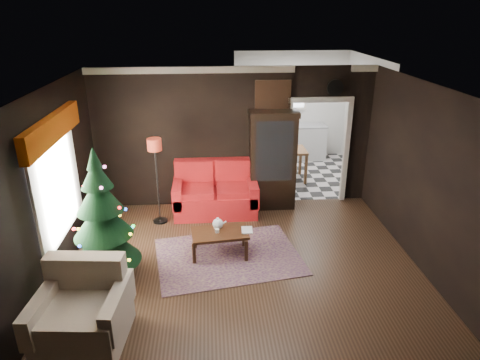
{
  "coord_description": "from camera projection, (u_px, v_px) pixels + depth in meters",
  "views": [
    {
      "loc": [
        -0.49,
        -5.63,
        3.8
      ],
      "look_at": [
        0.0,
        0.9,
        1.15
      ],
      "focal_mm": 31.83,
      "sensor_mm": 36.0,
      "label": 1
    }
  ],
  "objects": [
    {
      "name": "floor",
      "position": [
        244.0,
        269.0,
        6.66
      ],
      "size": [
        5.5,
        5.5,
        0.0
      ],
      "primitive_type": "plane",
      "color": "black",
      "rests_on": "ground"
    },
    {
      "name": "ceiling",
      "position": [
        245.0,
        90.0,
        5.61
      ],
      "size": [
        5.5,
        5.5,
        0.0
      ],
      "primitive_type": "plane",
      "rotation": [
        3.14,
        0.0,
        0.0
      ],
      "color": "white",
      "rests_on": "ground"
    },
    {
      "name": "wall_back",
      "position": [
        234.0,
        138.0,
        8.45
      ],
      "size": [
        5.5,
        0.0,
        5.5
      ],
      "primitive_type": "plane",
      "rotation": [
        1.57,
        0.0,
        0.0
      ],
      "color": "black",
      "rests_on": "ground"
    },
    {
      "name": "wall_front",
      "position": [
        268.0,
        296.0,
        3.83
      ],
      "size": [
        5.5,
        0.0,
        5.5
      ],
      "primitive_type": "plane",
      "rotation": [
        -1.57,
        0.0,
        0.0
      ],
      "color": "black",
      "rests_on": "ground"
    },
    {
      "name": "wall_left",
      "position": [
        49.0,
        193.0,
        5.94
      ],
      "size": [
        0.0,
        5.5,
        5.5
      ],
      "primitive_type": "plane",
      "rotation": [
        1.57,
        0.0,
        1.57
      ],
      "color": "black",
      "rests_on": "ground"
    },
    {
      "name": "wall_right",
      "position": [
        428.0,
        182.0,
        6.33
      ],
      "size": [
        0.0,
        5.5,
        5.5
      ],
      "primitive_type": "plane",
      "rotation": [
        1.57,
        0.0,
        -1.57
      ],
      "color": "black",
      "rests_on": "ground"
    },
    {
      "name": "doorway",
      "position": [
        317.0,
        153.0,
        8.7
      ],
      "size": [
        1.1,
        0.1,
        2.1
      ],
      "primitive_type": null,
      "color": "silver",
      "rests_on": "ground"
    },
    {
      "name": "left_window",
      "position": [
        56.0,
        184.0,
        6.11
      ],
      "size": [
        0.05,
        1.6,
        1.4
      ],
      "primitive_type": "cube",
      "color": "white",
      "rests_on": "wall_left"
    },
    {
      "name": "valance",
      "position": [
        52.0,
        129.0,
        5.81
      ],
      "size": [
        0.12,
        2.1,
        0.35
      ],
      "primitive_type": "cube",
      "color": "#843204",
      "rests_on": "wall_left"
    },
    {
      "name": "kitchen_floor",
      "position": [
        299.0,
        174.0,
        10.48
      ],
      "size": [
        3.0,
        3.0,
        0.0
      ],
      "primitive_type": "plane",
      "color": "silver",
      "rests_on": "ground"
    },
    {
      "name": "kitchen_window",
      "position": [
        291.0,
        94.0,
        11.18
      ],
      "size": [
        0.7,
        0.06,
        0.7
      ],
      "primitive_type": "cube",
      "color": "white",
      "rests_on": "ground"
    },
    {
      "name": "rug",
      "position": [
        228.0,
        256.0,
        7.0
      ],
      "size": [
        2.54,
        2.02,
        0.01
      ],
      "primitive_type": "cube",
      "rotation": [
        0.0,
        0.0,
        0.17
      ],
      "color": "#604656",
      "rests_on": "ground"
    },
    {
      "name": "loveseat",
      "position": [
        215.0,
        189.0,
        8.34
      ],
      "size": [
        1.7,
        0.9,
        1.0
      ],
      "primitive_type": null,
      "color": "maroon",
      "rests_on": "ground"
    },
    {
      "name": "curio_cabinet",
      "position": [
        272.0,
        162.0,
        8.46
      ],
      "size": [
        0.9,
        0.45,
        1.9
      ],
      "primitive_type": null,
      "color": "black",
      "rests_on": "ground"
    },
    {
      "name": "floor_lamp",
      "position": [
        157.0,
        182.0,
        7.84
      ],
      "size": [
        0.36,
        0.36,
        1.65
      ],
      "primitive_type": null,
      "rotation": [
        0.0,
        0.0,
        -0.38
      ],
      "color": "black",
      "rests_on": "ground"
    },
    {
      "name": "christmas_tree",
      "position": [
        101.0,
        215.0,
        6.08
      ],
      "size": [
        1.19,
        1.19,
        1.92
      ],
      "primitive_type": null,
      "rotation": [
        0.0,
        0.0,
        0.2
      ],
      "color": "black",
      "rests_on": "ground"
    },
    {
      "name": "armchair",
      "position": [
        82.0,
        311.0,
        5.06
      ],
      "size": [
        1.12,
        1.12,
        1.05
      ],
      "primitive_type": null,
      "rotation": [
        0.0,
        0.0,
        -0.09
      ],
      "color": "beige",
      "rests_on": "ground"
    },
    {
      "name": "coffee_table",
      "position": [
        220.0,
        243.0,
        6.99
      ],
      "size": [
        0.96,
        0.64,
        0.41
      ],
      "primitive_type": null,
      "rotation": [
        0.0,
        0.0,
        0.11
      ],
      "color": "black",
      "rests_on": "rug"
    },
    {
      "name": "teapot",
      "position": [
        218.0,
        223.0,
        6.99
      ],
      "size": [
        0.24,
        0.24,
        0.19
      ],
      "primitive_type": null,
      "rotation": [
        0.0,
        0.0,
        0.21
      ],
      "color": "white",
      "rests_on": "coffee_table"
    },
    {
      "name": "cup_a",
      "position": [
        216.0,
        226.0,
        7.03
      ],
      "size": [
        0.08,
        0.08,
        0.06
      ],
      "primitive_type": "cylinder",
      "rotation": [
        0.0,
        0.0,
        0.19
      ],
      "color": "white",
      "rests_on": "coffee_table"
    },
    {
      "name": "cup_b",
      "position": [
        217.0,
        231.0,
        6.89
      ],
      "size": [
        0.08,
        0.08,
        0.06
      ],
      "primitive_type": "cylinder",
      "rotation": [
        0.0,
        0.0,
        0.21
      ],
      "color": "silver",
      "rests_on": "coffee_table"
    },
    {
      "name": "book",
      "position": [
        242.0,
        224.0,
        6.91
      ],
      "size": [
        0.18,
        0.03,
        0.24
      ],
      "primitive_type": "imported",
      "rotation": [
        0.0,
        0.0,
        -0.04
      ],
      "color": "tan",
      "rests_on": "coffee_table"
    },
    {
      "name": "wall_clock",
      "position": [
        335.0,
        88.0,
        8.17
      ],
      "size": [
        0.32,
        0.32,
        0.06
      ],
      "primitive_type": "cylinder",
      "color": "silver",
      "rests_on": "wall_back"
    },
    {
      "name": "painting",
      "position": [
        273.0,
        95.0,
        8.14
      ],
      "size": [
        0.62,
        0.05,
        0.52
      ],
      "primitive_type": "cube",
      "color": "#A07235",
      "rests_on": "wall_back"
    },
    {
      "name": "kitchen_counter",
      "position": [
        291.0,
        142.0,
        11.42
      ],
      "size": [
        1.8,
        0.6,
        0.9
      ],
      "primitive_type": "cube",
      "color": "silver",
      "rests_on": "ground"
    },
    {
      "name": "kitchen_table",
      "position": [
        290.0,
        164.0,
        10.04
      ],
      "size": [
        0.7,
        0.7,
        0.75
      ],
      "primitive_type": null,
      "color": "brown",
      "rests_on": "ground"
    }
  ]
}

